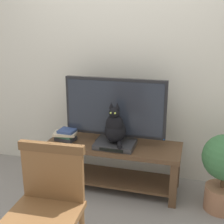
{
  "coord_description": "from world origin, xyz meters",
  "views": [
    {
      "loc": [
        0.76,
        -2.21,
        1.66
      ],
      "look_at": [
        0.0,
        0.43,
        0.84
      ],
      "focal_mm": 47.41,
      "sensor_mm": 36.0,
      "label": 1
    }
  ],
  "objects_px": {
    "cat": "(115,128)",
    "tv": "(115,109)",
    "book_stack": "(66,135)",
    "wooden_chair": "(46,203)",
    "tv_stand": "(113,158)",
    "potted_plant": "(224,167)",
    "media_box": "(115,144)"
  },
  "relations": [
    {
      "from": "book_stack",
      "to": "tv_stand",
      "type": "bearing_deg",
      "value": 4.34
    },
    {
      "from": "tv_stand",
      "to": "media_box",
      "type": "height_order",
      "value": "media_box"
    },
    {
      "from": "tv_stand",
      "to": "tv",
      "type": "distance_m",
      "value": 0.51
    },
    {
      "from": "tv",
      "to": "potted_plant",
      "type": "xyz_separation_m",
      "value": [
        1.07,
        -0.18,
        -0.41
      ]
    },
    {
      "from": "cat",
      "to": "book_stack",
      "type": "relative_size",
      "value": 1.64
    },
    {
      "from": "tv",
      "to": "book_stack",
      "type": "distance_m",
      "value": 0.59
    },
    {
      "from": "cat",
      "to": "tv",
      "type": "bearing_deg",
      "value": 105.74
    },
    {
      "from": "tv_stand",
      "to": "tv",
      "type": "height_order",
      "value": "tv"
    },
    {
      "from": "wooden_chair",
      "to": "book_stack",
      "type": "xyz_separation_m",
      "value": [
        -0.4,
        1.18,
        -0.0
      ]
    },
    {
      "from": "tv",
      "to": "book_stack",
      "type": "bearing_deg",
      "value": -168.76
    },
    {
      "from": "wooden_chair",
      "to": "potted_plant",
      "type": "height_order",
      "value": "wooden_chair"
    },
    {
      "from": "cat",
      "to": "media_box",
      "type": "bearing_deg",
      "value": 95.47
    },
    {
      "from": "tv",
      "to": "book_stack",
      "type": "height_order",
      "value": "tv"
    },
    {
      "from": "tv_stand",
      "to": "potted_plant",
      "type": "distance_m",
      "value": 1.08
    },
    {
      "from": "tv_stand",
      "to": "book_stack",
      "type": "xyz_separation_m",
      "value": [
        -0.51,
        -0.04,
        0.21
      ]
    },
    {
      "from": "media_box",
      "to": "potted_plant",
      "type": "height_order",
      "value": "potted_plant"
    },
    {
      "from": "tv_stand",
      "to": "potted_plant",
      "type": "height_order",
      "value": "potted_plant"
    },
    {
      "from": "tv",
      "to": "cat",
      "type": "distance_m",
      "value": 0.2
    },
    {
      "from": "cat",
      "to": "wooden_chair",
      "type": "height_order",
      "value": "cat"
    },
    {
      "from": "cat",
      "to": "book_stack",
      "type": "height_order",
      "value": "cat"
    },
    {
      "from": "book_stack",
      "to": "cat",
      "type": "bearing_deg",
      "value": -3.76
    },
    {
      "from": "tv_stand",
      "to": "potted_plant",
      "type": "bearing_deg",
      "value": -6.08
    },
    {
      "from": "potted_plant",
      "to": "cat",
      "type": "bearing_deg",
      "value": 177.81
    },
    {
      "from": "book_stack",
      "to": "potted_plant",
      "type": "bearing_deg",
      "value": -2.74
    },
    {
      "from": "wooden_chair",
      "to": "book_stack",
      "type": "relative_size",
      "value": 3.62
    },
    {
      "from": "tv",
      "to": "cat",
      "type": "height_order",
      "value": "tv"
    },
    {
      "from": "tv",
      "to": "wooden_chair",
      "type": "height_order",
      "value": "tv"
    },
    {
      "from": "book_stack",
      "to": "media_box",
      "type": "bearing_deg",
      "value": -2.45
    },
    {
      "from": "book_stack",
      "to": "potted_plant",
      "type": "relative_size",
      "value": 0.35
    },
    {
      "from": "media_box",
      "to": "wooden_chair",
      "type": "height_order",
      "value": "wooden_chair"
    },
    {
      "from": "book_stack",
      "to": "tv",
      "type": "bearing_deg",
      "value": 11.24
    },
    {
      "from": "tv_stand",
      "to": "book_stack",
      "type": "bearing_deg",
      "value": -175.66
    }
  ]
}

